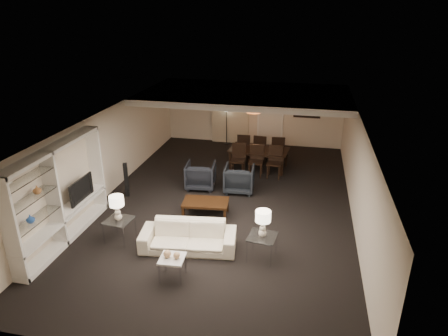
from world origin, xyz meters
TOP-DOWN VIEW (x-y plane):
  - floor at (0.00, 0.00)m, footprint 11.00×11.00m
  - ceiling at (0.00, 0.00)m, footprint 7.00×11.00m
  - wall_back at (0.00, 5.50)m, footprint 7.00×0.02m
  - wall_front at (0.00, -5.50)m, footprint 7.00×0.02m
  - wall_left at (-3.50, 0.00)m, footprint 0.02×11.00m
  - wall_right at (3.50, 0.00)m, footprint 0.02×11.00m
  - ceiling_soffit at (0.00, 3.50)m, footprint 7.00×4.00m
  - curtains at (-0.90, 5.42)m, footprint 1.50×0.12m
  - door at (0.70, 5.47)m, footprint 0.90×0.05m
  - painting at (2.10, 5.46)m, footprint 0.95×0.04m
  - media_unit at (-3.31, -2.60)m, footprint 0.38×3.40m
  - pendant_light at (0.30, 3.50)m, footprint 0.52×0.52m
  - sofa at (-0.33, -2.37)m, footprint 2.27×1.12m
  - coffee_table at (-0.33, -0.77)m, footprint 1.26×0.82m
  - armchair_left at (-0.93, 0.93)m, footprint 0.96×0.98m
  - armchair_right at (0.27, 0.93)m, footprint 0.93×0.95m
  - side_table_left at (-2.03, -2.37)m, footprint 0.66×0.66m
  - side_table_right at (1.37, -2.37)m, footprint 0.67×0.67m
  - table_lamp_left at (-2.03, -2.37)m, footprint 0.36×0.36m
  - table_lamp_right at (1.37, -2.37)m, footprint 0.38×0.38m
  - marble_table at (-0.33, -3.47)m, footprint 0.53×0.53m
  - gold_gourd_a at (-0.43, -3.47)m, footprint 0.16×0.16m
  - gold_gourd_b at (-0.23, -3.47)m, footprint 0.14×0.14m
  - television at (-3.28, -1.94)m, footprint 0.98×0.13m
  - vase_blue at (-3.31, -3.67)m, footprint 0.18×0.18m
  - vase_amber at (-3.31, -3.31)m, footprint 0.18×0.18m
  - floor_speaker at (-2.89, -0.10)m, footprint 0.14×0.14m
  - dining_table at (0.60, 2.83)m, footprint 2.07×1.28m
  - chair_nl at (-0.00, 2.18)m, footprint 0.48×0.48m
  - chair_nm at (0.60, 2.18)m, footprint 0.48×0.48m
  - chair_nr at (1.20, 2.18)m, footprint 0.50×0.50m
  - chair_fl at (-0.00, 3.48)m, footprint 0.49×0.49m
  - chair_fm at (0.60, 3.48)m, footprint 0.52×0.52m
  - chair_fr at (1.20, 3.48)m, footprint 0.51×0.51m
  - floor_lamp at (-1.01, 5.20)m, footprint 0.26×0.26m

SIDE VIEW (x-z plane):
  - floor at x=0.00m, z-range 0.00..0.00m
  - coffee_table at x=-0.33m, z-range 0.00..0.43m
  - marble_table at x=-0.33m, z-range 0.00..0.50m
  - side_table_left at x=-2.03m, z-range 0.00..0.56m
  - side_table_right at x=1.37m, z-range 0.00..0.56m
  - sofa at x=-0.33m, z-range 0.00..0.64m
  - dining_table at x=0.60m, z-range 0.00..0.69m
  - armchair_left at x=-0.93m, z-range 0.00..0.81m
  - armchair_right at x=0.27m, z-range 0.00..0.81m
  - chair_nl at x=0.00m, z-range 0.00..1.03m
  - chair_nm at x=0.60m, z-range 0.00..1.03m
  - chair_nr at x=1.20m, z-range 0.00..1.03m
  - chair_fl at x=0.00m, z-range 0.00..1.03m
  - chair_fm at x=0.60m, z-range 0.00..1.03m
  - chair_fr at x=1.20m, z-range 0.00..1.03m
  - floor_speaker at x=-2.89m, z-range 0.00..1.04m
  - gold_gourd_b at x=-0.23m, z-range 0.50..0.64m
  - gold_gourd_a at x=-0.43m, z-range 0.50..0.66m
  - floor_lamp at x=-1.01m, z-range 0.00..1.57m
  - table_lamp_left at x=-2.03m, z-range 0.56..1.18m
  - table_lamp_right at x=1.37m, z-range 0.56..1.18m
  - television at x=-3.28m, z-range 0.75..1.31m
  - door at x=0.70m, z-range 0.00..2.10m
  - vase_blue at x=-3.31m, z-range 1.06..1.24m
  - media_unit at x=-3.31m, z-range 0.00..2.35m
  - curtains at x=-0.90m, z-range 0.00..2.40m
  - wall_back at x=0.00m, z-range 0.00..2.50m
  - wall_front at x=0.00m, z-range 0.00..2.50m
  - wall_left at x=-3.50m, z-range 0.00..2.50m
  - wall_right at x=3.50m, z-range 0.00..2.50m
  - painting at x=2.10m, z-range 1.23..1.88m
  - vase_amber at x=-3.31m, z-range 1.56..1.74m
  - pendant_light at x=0.30m, z-range 1.80..2.04m
  - ceiling_soffit at x=0.00m, z-range 2.30..2.50m
  - ceiling at x=0.00m, z-range 2.49..2.51m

